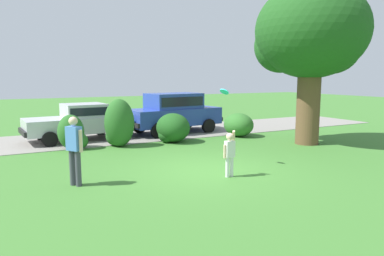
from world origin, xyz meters
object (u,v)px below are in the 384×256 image
object	(u,v)px
parked_sedan	(79,121)
adult_onlooker	(74,147)
parked_suv	(174,111)
oak_tree_large	(311,36)
frisbee	(224,92)
child_thrower	(230,151)

from	to	relation	value
parked_sedan	adult_onlooker	xyz separation A→B (m)	(-1.38, -6.71, 0.13)
parked_suv	adult_onlooker	size ratio (longest dim) A/B	2.80
oak_tree_large	frisbee	world-z (taller)	oak_tree_large
adult_onlooker	parked_suv	bearing A→B (deg)	48.82
child_thrower	adult_onlooker	bearing A→B (deg)	163.70
oak_tree_large	parked_sedan	bearing A→B (deg)	147.70
child_thrower	adult_onlooker	world-z (taller)	adult_onlooker
parked_sedan	adult_onlooker	bearing A→B (deg)	-101.63
parked_suv	adult_onlooker	xyz separation A→B (m)	(-5.82, -6.65, -0.09)
oak_tree_large	frisbee	bearing A→B (deg)	-162.16
parked_suv	child_thrower	bearing A→B (deg)	-104.19
parked_suv	adult_onlooker	distance (m)	8.84
child_thrower	adult_onlooker	size ratio (longest dim) A/B	0.74
parked_sedan	adult_onlooker	world-z (taller)	adult_onlooker
parked_sedan	oak_tree_large	bearing A→B (deg)	-32.30
parked_suv	child_thrower	world-z (taller)	parked_suv
parked_sedan	parked_suv	xyz separation A→B (m)	(4.44, -0.06, 0.23)
frisbee	parked_sedan	bearing A→B (deg)	113.95
child_thrower	frisbee	bearing A→B (deg)	64.77
frisbee	oak_tree_large	bearing A→B (deg)	17.84
frisbee	parked_suv	bearing A→B (deg)	77.77
oak_tree_large	parked_sedan	world-z (taller)	oak_tree_large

